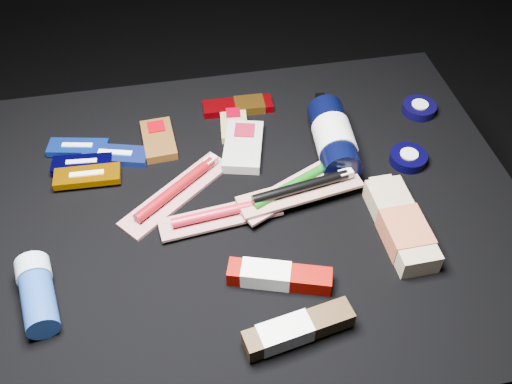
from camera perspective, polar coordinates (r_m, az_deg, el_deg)
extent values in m
plane|color=black|center=(1.34, -0.56, -12.66)|extent=(3.00, 3.00, 0.00)
cube|color=black|center=(1.17, -0.64, -7.77)|extent=(0.98, 0.78, 0.40)
cube|color=#1C319F|center=(1.12, -13.85, 3.59)|extent=(0.13, 0.08, 0.01)
cube|color=white|center=(1.12, -13.86, 3.63)|extent=(0.07, 0.03, 0.02)
cube|color=#1239BC|center=(1.15, -17.37, 4.26)|extent=(0.12, 0.06, 0.01)
cube|color=silver|center=(1.15, -17.38, 4.29)|extent=(0.06, 0.02, 0.01)
cube|color=#050231|center=(1.11, -16.99, 2.70)|extent=(0.11, 0.05, 0.01)
cube|color=silver|center=(1.11, -17.00, 2.73)|extent=(0.06, 0.02, 0.01)
cube|color=#AE6400|center=(1.08, -16.50, 1.52)|extent=(0.12, 0.05, 0.01)
cube|color=white|center=(1.08, -16.51, 1.56)|extent=(0.06, 0.01, 0.02)
cube|color=#533010|center=(1.13, -9.71, 5.16)|extent=(0.07, 0.11, 0.02)
cube|color=#770008|center=(1.16, -9.91, 6.14)|extent=(0.03, 0.03, 0.02)
cube|color=#AAA9A2|center=(1.10, -1.29, 4.57)|extent=(0.10, 0.14, 0.02)
cube|color=maroon|center=(1.13, -1.15, 5.81)|extent=(0.05, 0.05, 0.02)
cube|color=#938850|center=(1.16, -2.23, 6.80)|extent=(0.06, 0.10, 0.02)
cube|color=#62000F|center=(1.17, -2.30, 7.65)|extent=(0.03, 0.03, 0.02)
cube|color=#810208|center=(1.20, -1.83, 8.55)|extent=(0.15, 0.05, 0.02)
cube|color=#A7661C|center=(1.20, -0.67, 8.71)|extent=(0.06, 0.05, 0.02)
cylinder|color=black|center=(1.09, 7.76, 5.33)|extent=(0.08, 0.18, 0.07)
cylinder|color=silver|center=(1.09, 7.84, 5.20)|extent=(0.08, 0.08, 0.07)
cylinder|color=black|center=(1.17, 6.76, 8.63)|extent=(0.03, 0.02, 0.03)
cube|color=black|center=(1.19, 6.52, 9.07)|extent=(0.02, 0.03, 0.02)
cylinder|color=black|center=(1.24, 16.00, 8.05)|extent=(0.07, 0.07, 0.02)
cylinder|color=silver|center=(1.24, 16.01, 8.10)|extent=(0.03, 0.03, 0.02)
cylinder|color=black|center=(1.12, 14.98, 3.30)|extent=(0.07, 0.07, 0.02)
cylinder|color=silver|center=(1.12, 15.00, 3.35)|extent=(0.03, 0.03, 0.02)
cube|color=tan|center=(0.99, 14.24, -3.17)|extent=(0.07, 0.19, 0.04)
cube|color=#A95536|center=(0.98, 14.68, -4.00)|extent=(0.07, 0.09, 0.04)
cube|color=tan|center=(1.04, 12.37, 0.70)|extent=(0.04, 0.02, 0.03)
cylinder|color=navy|center=(0.92, -20.88, -10.35)|extent=(0.07, 0.10, 0.05)
cylinder|color=#93A8B4|center=(0.96, -21.39, -7.31)|extent=(0.06, 0.04, 0.05)
cube|color=beige|center=(1.03, -7.96, -0.19)|extent=(0.22, 0.19, 0.01)
cylinder|color=maroon|center=(1.02, -8.03, 0.33)|extent=(0.16, 0.13, 0.02)
cube|color=beige|center=(1.06, -4.57, 3.09)|extent=(0.03, 0.03, 0.01)
cube|color=#B5ADA8|center=(0.98, -3.56, -2.52)|extent=(0.22, 0.07, 0.01)
cylinder|color=maroon|center=(0.97, -3.60, -2.06)|extent=(0.17, 0.03, 0.02)
cube|color=silver|center=(0.99, 1.01, -0.97)|extent=(0.02, 0.02, 0.01)
cube|color=silver|center=(1.02, 3.73, 0.27)|extent=(0.22, 0.14, 0.01)
cylinder|color=#0C4F0C|center=(1.01, 3.77, 0.76)|extent=(0.16, 0.09, 0.02)
cube|color=silver|center=(1.05, 7.34, 2.78)|extent=(0.03, 0.02, 0.01)
cube|color=#BDB4B0|center=(1.00, 4.45, 0.01)|extent=(0.23, 0.09, 0.01)
cylinder|color=black|center=(0.99, 4.49, 0.52)|extent=(0.18, 0.05, 0.02)
cube|color=silver|center=(1.02, 8.95, 1.80)|extent=(0.03, 0.02, 0.01)
cube|color=#730500|center=(0.90, 2.36, -8.44)|extent=(0.17, 0.08, 0.03)
cube|color=silver|center=(0.90, 1.00, -8.26)|extent=(0.08, 0.06, 0.03)
cube|color=#372511|center=(0.85, 4.28, -13.48)|extent=(0.17, 0.06, 0.03)
cube|color=silver|center=(0.84, 2.90, -13.92)|extent=(0.08, 0.05, 0.03)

